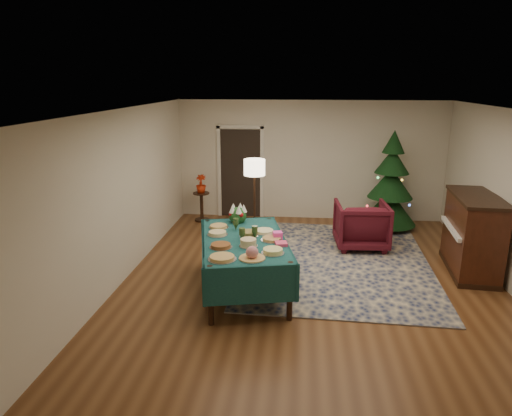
# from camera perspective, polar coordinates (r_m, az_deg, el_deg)

# --- Properties ---
(room_shell) EXTENTS (7.00, 7.00, 7.00)m
(room_shell) POSITION_cam_1_polar(r_m,az_deg,el_deg) (7.06, 7.17, 1.06)
(room_shell) COLOR #593319
(room_shell) RESTS_ON ground
(doorway) EXTENTS (1.08, 0.04, 2.16)m
(doorway) POSITION_cam_1_polar(r_m,az_deg,el_deg) (10.61, -1.95, 4.70)
(doorway) COLOR black
(doorway) RESTS_ON ground
(rug) EXTENTS (3.36, 4.32, 0.02)m
(rug) POSITION_cam_1_polar(r_m,az_deg,el_deg) (8.29, 10.01, -6.58)
(rug) COLOR #121E46
(rug) RESTS_ON ground
(buffet_table) EXTENTS (1.69, 2.37, 0.84)m
(buffet_table) POSITION_cam_1_polar(r_m,az_deg,el_deg) (6.88, -1.55, -5.17)
(buffet_table) COLOR black
(buffet_table) RESTS_ON ground
(platter_0) EXTENTS (0.38, 0.38, 0.05)m
(platter_0) POSITION_cam_1_polar(r_m,az_deg,el_deg) (6.06, -4.26, -6.24)
(platter_0) COLOR silver
(platter_0) RESTS_ON buffet_table
(platter_1) EXTENTS (0.35, 0.35, 0.18)m
(platter_1) POSITION_cam_1_polar(r_m,az_deg,el_deg) (6.04, -0.49, -5.78)
(platter_1) COLOR silver
(platter_1) RESTS_ON buffet_table
(platter_2) EXTENTS (0.32, 0.32, 0.07)m
(platter_2) POSITION_cam_1_polar(r_m,az_deg,el_deg) (6.25, 2.11, -5.42)
(platter_2) COLOR silver
(platter_2) RESTS_ON buffet_table
(platter_3) EXTENTS (0.32, 0.32, 0.06)m
(platter_3) POSITION_cam_1_polar(r_m,az_deg,el_deg) (6.48, -4.43, -4.75)
(platter_3) COLOR silver
(platter_3) RESTS_ON buffet_table
(platter_4) EXTENTS (0.27, 0.27, 0.11)m
(platter_4) POSITION_cam_1_polar(r_m,az_deg,el_deg) (6.49, -0.96, -4.39)
(platter_4) COLOR silver
(platter_4) RESTS_ON buffet_table
(platter_5) EXTENTS (0.32, 0.32, 0.05)m
(platter_5) POSITION_cam_1_polar(r_m,az_deg,el_deg) (6.74, 1.97, -3.91)
(platter_5) COLOR silver
(platter_5) RESTS_ON buffet_table
(platter_6) EXTENTS (0.31, 0.31, 0.06)m
(platter_6) POSITION_cam_1_polar(r_m,az_deg,el_deg) (6.99, -4.83, -3.19)
(platter_6) COLOR silver
(platter_6) RESTS_ON buffet_table
(platter_7) EXTENTS (0.29, 0.29, 0.08)m
(platter_7) POSITION_cam_1_polar(r_m,az_deg,el_deg) (6.92, -0.90, -3.25)
(platter_7) COLOR silver
(platter_7) RESTS_ON buffet_table
(platter_8) EXTENTS (0.33, 0.33, 0.05)m
(platter_8) POSITION_cam_1_polar(r_m,az_deg,el_deg) (7.08, 1.03, -2.94)
(platter_8) COLOR silver
(platter_8) RESTS_ON buffet_table
(platter_9) EXTENTS (0.32, 0.32, 0.05)m
(platter_9) POSITION_cam_1_polar(r_m,az_deg,el_deg) (7.33, -4.69, -2.33)
(platter_9) COLOR silver
(platter_9) RESTS_ON buffet_table
(goblet_0) EXTENTS (0.09, 0.09, 0.20)m
(goblet_0) POSITION_cam_1_polar(r_m,az_deg,el_deg) (7.17, -2.54, -2.00)
(goblet_0) COLOR #2D471E
(goblet_0) RESTS_ON buffet_table
(goblet_1) EXTENTS (0.09, 0.09, 0.20)m
(goblet_1) POSITION_cam_1_polar(r_m,az_deg,el_deg) (6.80, -0.16, -3.00)
(goblet_1) COLOR #2D471E
(goblet_1) RESTS_ON buffet_table
(goblet_2) EXTENTS (0.09, 0.09, 0.20)m
(goblet_2) POSITION_cam_1_polar(r_m,az_deg,el_deg) (6.71, -1.75, -3.27)
(goblet_2) COLOR #2D471E
(goblet_2) RESTS_ON buffet_table
(napkin_stack) EXTENTS (0.20, 0.20, 0.04)m
(napkin_stack) POSITION_cam_1_polar(r_m,az_deg,el_deg) (6.56, 3.17, -4.48)
(napkin_stack) COLOR #F24370
(napkin_stack) RESTS_ON buffet_table
(gift_box) EXTENTS (0.16, 0.16, 0.11)m
(gift_box) POSITION_cam_1_polar(r_m,az_deg,el_deg) (6.80, 2.72, -3.45)
(gift_box) COLOR #FC46B8
(gift_box) RESTS_ON buffet_table
(centerpiece) EXTENTS (0.30, 0.30, 0.35)m
(centerpiece) POSITION_cam_1_polar(r_m,az_deg,el_deg) (7.57, -2.29, -0.72)
(centerpiece) COLOR #1E4C1E
(centerpiece) RESTS_ON buffet_table
(armchair) EXTENTS (1.01, 0.95, 0.99)m
(armchair) POSITION_cam_1_polar(r_m,az_deg,el_deg) (8.93, 13.03, -1.82)
(armchair) COLOR #4C101B
(armchair) RESTS_ON ground
(floor_lamp) EXTENTS (0.41, 0.41, 1.67)m
(floor_lamp) POSITION_cam_1_polar(r_m,az_deg,el_deg) (8.71, -0.19, 4.45)
(floor_lamp) COLOR #A57F3F
(floor_lamp) RESTS_ON ground
(side_table) EXTENTS (0.37, 0.37, 0.66)m
(side_table) POSITION_cam_1_polar(r_m,az_deg,el_deg) (10.48, -6.81, 0.12)
(side_table) COLOR black
(side_table) RESTS_ON ground
(potted_plant) EXTENTS (0.23, 0.41, 0.23)m
(potted_plant) POSITION_cam_1_polar(r_m,az_deg,el_deg) (10.37, -6.89, 2.54)
(potted_plant) COLOR red
(potted_plant) RESTS_ON side_table
(christmas_tree) EXTENTS (1.54, 1.54, 2.13)m
(christmas_tree) POSITION_cam_1_polar(r_m,az_deg,el_deg) (10.15, 16.47, 2.75)
(christmas_tree) COLOR black
(christmas_tree) RESTS_ON ground
(piano) EXTENTS (0.84, 1.58, 1.32)m
(piano) POSITION_cam_1_polar(r_m,az_deg,el_deg) (8.38, 25.43, -3.07)
(piano) COLOR black
(piano) RESTS_ON ground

